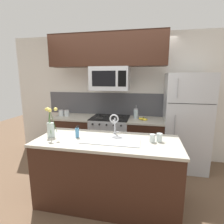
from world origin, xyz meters
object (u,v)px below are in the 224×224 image
Objects in this scene: stove_range at (110,139)px; sink_faucet at (114,122)px; french_press at (136,114)px; refrigerator at (185,122)px; storage_jar_tall at (61,113)px; spare_glass at (159,138)px; storage_jar_medium at (67,113)px; dish_soap_bottle at (77,132)px; drinking_glass at (152,138)px; flower_vase at (51,128)px; banana_bunch at (143,119)px; microwave at (110,79)px.

stove_range is 1.26m from sink_faucet.
stove_range is at bearing -173.34° from french_press.
refrigerator is 13.59× the size of storage_jar_tall.
spare_glass is at bearing -52.85° from stove_range.
stove_range is 1.07m from storage_jar_medium.
stove_range is 1.36m from dish_soap_bottle.
spare_glass is at bearing 2.92° from dish_soap_bottle.
stove_range is at bearing 1.92° from storage_jar_tall.
drinking_glass is at bearing -32.33° from storage_jar_tall.
stove_range is 1.55m from drinking_glass.
flower_vase is (0.39, -1.28, 0.07)m from storage_jar_medium.
storage_jar_medium is at bearing 145.53° from drinking_glass.
flower_vase reaches higher than french_press.
flower_vase is (-1.21, -1.24, 0.11)m from banana_bunch.
banana_bunch is (-0.78, -0.08, 0.03)m from refrigerator.
spare_glass reaches higher than stove_range.
refrigerator reaches higher than stove_range.
storage_jar_medium is 0.79× the size of dish_soap_bottle.
french_press is at bearing 8.96° from microwave.
refrigerator is 0.78m from banana_bunch.
drinking_glass is 0.95× the size of spare_glass.
flower_vase is at bearing -175.48° from spare_glass.
storage_jar_tall is 0.70× the size of banana_bunch.
storage_jar_medium is 0.31× the size of flower_vase.
banana_bunch is 0.21m from french_press.
flower_vase is (-0.55, -1.30, 0.58)m from stove_range.
dish_soap_bottle is at bearing -118.47° from french_press.
stove_range is 7.17× the size of storage_jar_medium.
spare_glass is (0.61, -0.14, -0.14)m from sink_faucet.
sink_faucet is 0.88m from flower_vase.
sink_faucet is (-0.23, -1.11, 0.10)m from french_press.
storage_jar_medium is (-0.94, 0.00, -0.72)m from microwave.
flower_vase is at bearing -170.62° from dish_soap_bottle.
stove_range is 1.53m from flower_vase.
stove_range is at bearing 174.72° from banana_bunch.
french_press reaches higher than banana_bunch.
dish_soap_bottle is at bearing -177.08° from spare_glass.
banana_bunch is at bearing 68.97° from sink_faucet.
microwave is at bearing -0.20° from storage_jar_medium.
storage_jar_tall is at bearing -178.08° from stove_range.
stove_range is 2.23× the size of flower_vase.
french_press is (-0.93, 0.04, 0.11)m from refrigerator.
refrigerator is (1.44, 0.04, -0.80)m from microwave.
microwave reaches higher than refrigerator.
sink_faucet is at bearing -101.63° from french_press.
flower_vase reaches higher than drinking_glass.
microwave reaches higher than storage_jar_medium.
spare_glass is 1.45m from flower_vase.
microwave reaches higher than storage_jar_tall.
refrigerator is 9.49× the size of banana_bunch.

